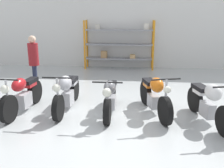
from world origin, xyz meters
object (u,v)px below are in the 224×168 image
object	(u,v)px
shelving_rack	(119,44)
motorcycle_red	(22,95)
motorcycle_silver	(67,92)
motorcycle_grey	(110,97)
person_browsing	(34,59)
motorcycle_orange	(155,95)
motorcycle_white	(209,102)

from	to	relation	value
shelving_rack	motorcycle_red	world-z (taller)	shelving_rack
motorcycle_silver	motorcycle_grey	xyz separation A→B (m)	(1.16, -0.17, -0.04)
shelving_rack	motorcycle_red	bearing A→B (deg)	-110.23
motorcycle_red	person_browsing	size ratio (longest dim) A/B	1.12
motorcycle_grey	person_browsing	distance (m)	3.12
motorcycle_orange	motorcycle_grey	bearing A→B (deg)	-101.10
shelving_rack	motorcycle_orange	size ratio (longest dim) A/B	1.55
shelving_rack	motorcycle_orange	world-z (taller)	shelving_rack
motorcycle_orange	person_browsing	bearing A→B (deg)	-127.95
motorcycle_red	motorcycle_white	xyz separation A→B (m)	(4.57, -0.26, 0.05)
motorcycle_silver	motorcycle_grey	world-z (taller)	motorcycle_silver
shelving_rack	motorcycle_white	bearing A→B (deg)	-67.38
motorcycle_red	motorcycle_orange	xyz separation A→B (m)	(3.36, 0.21, 0.03)
motorcycle_orange	person_browsing	xyz separation A→B (m)	(-3.71, 1.51, 0.59)
motorcycle_orange	motorcycle_silver	bearing A→B (deg)	-107.91
shelving_rack	motorcycle_orange	bearing A→B (deg)	-76.94
motorcycle_orange	person_browsing	world-z (taller)	person_browsing
shelving_rack	person_browsing	size ratio (longest dim) A/B	1.75
shelving_rack	motorcycle_red	xyz separation A→B (m)	(-2.09, -5.68, -0.66)
shelving_rack	motorcycle_silver	size ratio (longest dim) A/B	1.47
shelving_rack	motorcycle_white	world-z (taller)	shelving_rack
motorcycle_grey	motorcycle_white	xyz separation A→B (m)	(2.32, -0.38, 0.07)
motorcycle_red	motorcycle_orange	world-z (taller)	motorcycle_orange
motorcycle_red	motorcycle_silver	distance (m)	1.13
motorcycle_white	person_browsing	distance (m)	5.34
motorcycle_silver	motorcycle_orange	bearing A→B (deg)	88.61
motorcycle_grey	motorcycle_orange	distance (m)	1.12
shelving_rack	motorcycle_silver	xyz separation A→B (m)	(-1.01, -5.38, -0.64)
motorcycle_grey	motorcycle_red	bearing A→B (deg)	-87.17
motorcycle_grey	motorcycle_orange	size ratio (longest dim) A/B	0.97
motorcycle_red	motorcycle_grey	xyz separation A→B (m)	(2.24, 0.12, -0.02)
motorcycle_grey	motorcycle_white	bearing A→B (deg)	80.43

